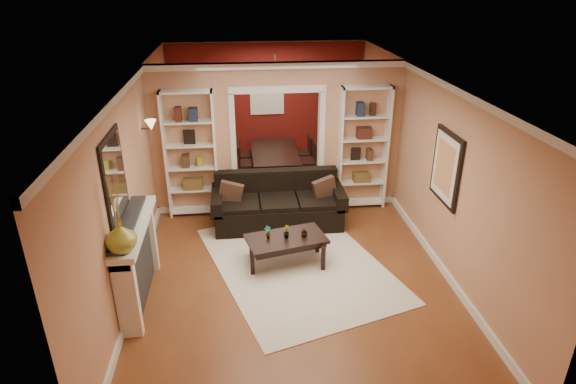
{
  "coord_description": "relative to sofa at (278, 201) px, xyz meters",
  "views": [
    {
      "loc": [
        -0.71,
        -7.09,
        4.06
      ],
      "look_at": [
        -0.03,
        -0.8,
        1.19
      ],
      "focal_mm": 30.0,
      "sensor_mm": 36.0,
      "label": 1
    }
  ],
  "objects": [
    {
      "name": "coffee_table",
      "position": [
        0.01,
        -1.27,
        -0.23
      ],
      "size": [
        1.29,
        0.89,
        0.44
      ],
      "primitive_type": "cube",
      "rotation": [
        0.0,
        0.0,
        0.23
      ],
      "color": "black",
      "rests_on": "floor"
    },
    {
      "name": "mirror",
      "position": [
        -2.17,
        -1.95,
        1.35
      ],
      "size": [
        0.03,
        0.95,
        1.1
      ],
      "primitive_type": "cube",
      "color": "silver",
      "rests_on": "wall_left"
    },
    {
      "name": "dining_chair_sw",
      "position": [
        -0.4,
        2.44,
        -0.01
      ],
      "size": [
        0.56,
        0.56,
        0.87
      ],
      "primitive_type": "cube",
      "rotation": [
        0.0,
        0.0,
        1.16
      ],
      "color": "black",
      "rests_on": "floor"
    },
    {
      "name": "chandelier",
      "position": [
        0.06,
        2.25,
        1.57
      ],
      "size": [
        0.5,
        0.5,
        0.3
      ],
      "primitive_type": "cube",
      "color": "#3E281C",
      "rests_on": "ceiling"
    },
    {
      "name": "dining_table",
      "position": [
        0.15,
        2.14,
        -0.14
      ],
      "size": [
        1.75,
        0.98,
        0.62
      ],
      "primitive_type": "imported",
      "rotation": [
        0.0,
        0.0,
        1.57
      ],
      "color": "black",
      "rests_on": "floor"
    },
    {
      "name": "plant_center",
      "position": [
        0.01,
        -1.27,
        0.09
      ],
      "size": [
        0.1,
        0.12,
        0.2
      ],
      "primitive_type": "imported",
      "rotation": [
        0.0,
        0.0,
        1.73
      ],
      "color": "#336626",
      "rests_on": "coffee_table"
    },
    {
      "name": "dining_window",
      "position": [
        0.06,
        3.48,
        1.1
      ],
      "size": [
        0.78,
        0.03,
        0.98
      ],
      "primitive_type": "cube",
      "color": "#8CA5CC",
      "rests_on": "wall_back"
    },
    {
      "name": "bookshelf_right",
      "position": [
        1.61,
        0.58,
        0.7
      ],
      "size": [
        0.9,
        0.3,
        2.3
      ],
      "primitive_type": "cube",
      "color": "white",
      "rests_on": "floor"
    },
    {
      "name": "dining_chair_nw",
      "position": [
        -0.4,
        1.84,
        0.01
      ],
      "size": [
        0.52,
        0.52,
        0.91
      ],
      "primitive_type": "cube",
      "rotation": [
        0.0,
        0.0,
        1.74
      ],
      "color": "black",
      "rests_on": "floor"
    },
    {
      "name": "pillow_right",
      "position": [
        0.81,
        -0.02,
        0.19
      ],
      "size": [
        0.41,
        0.22,
        0.4
      ],
      "primitive_type": "cube",
      "rotation": [
        0.0,
        0.0,
        0.28
      ],
      "color": "#533623",
      "rests_on": "sofa"
    },
    {
      "name": "wall_right",
      "position": [
        2.31,
        -0.45,
        0.9
      ],
      "size": [
        0.0,
        8.0,
        8.0
      ],
      "primitive_type": "plane",
      "rotation": [
        1.57,
        0.0,
        -1.57
      ],
      "color": "tan",
      "rests_on": "ground"
    },
    {
      "name": "bookshelf_left",
      "position": [
        -1.49,
        0.58,
        0.7
      ],
      "size": [
        0.9,
        0.3,
        2.3
      ],
      "primitive_type": "cube",
      "color": "white",
      "rests_on": "floor"
    },
    {
      "name": "wall_left",
      "position": [
        -2.19,
        -0.45,
        0.9
      ],
      "size": [
        0.0,
        8.0,
        8.0
      ],
      "primitive_type": "plane",
      "rotation": [
        1.57,
        0.0,
        1.57
      ],
      "color": "tan",
      "rests_on": "ground"
    },
    {
      "name": "plant_right",
      "position": [
        0.28,
        -1.27,
        0.09
      ],
      "size": [
        0.12,
        0.12,
        0.18
      ],
      "primitive_type": "imported",
      "rotation": [
        0.0,
        0.0,
        4.54
      ],
      "color": "#336626",
      "rests_on": "coffee_table"
    },
    {
      "name": "wall_sconce",
      "position": [
        -2.09,
        0.1,
        1.38
      ],
      "size": [
        0.18,
        0.18,
        0.22
      ],
      "primitive_type": "cube",
      "color": "#FFE0A5",
      "rests_on": "wall_left"
    },
    {
      "name": "framed_art",
      "position": [
        2.27,
        -1.45,
        1.1
      ],
      "size": [
        0.04,
        0.85,
        1.05
      ],
      "primitive_type": "cube",
      "color": "black",
      "rests_on": "wall_right"
    },
    {
      "name": "fireplace",
      "position": [
        -2.03,
        -1.95,
        0.13
      ],
      "size": [
        0.32,
        1.7,
        1.16
      ],
      "primitive_type": "cube",
      "color": "white",
      "rests_on": "floor"
    },
    {
      "name": "vase",
      "position": [
        -2.03,
        -2.61,
        0.9
      ],
      "size": [
        0.44,
        0.44,
        0.38
      ],
      "primitive_type": "imported",
      "rotation": [
        0.0,
        0.0,
        0.27
      ],
      "color": "olive",
      "rests_on": "fireplace"
    },
    {
      "name": "floor",
      "position": [
        0.06,
        -0.45,
        -0.45
      ],
      "size": [
        8.0,
        8.0,
        0.0
      ],
      "primitive_type": "plane",
      "color": "brown",
      "rests_on": "ground"
    },
    {
      "name": "dining_chair_se",
      "position": [
        0.7,
        2.44,
        -0.02
      ],
      "size": [
        0.5,
        0.5,
        0.86
      ],
      "primitive_type": "cube",
      "rotation": [
        0.0,
        0.0,
        -1.36
      ],
      "color": "black",
      "rests_on": "floor"
    },
    {
      "name": "red_back_panel",
      "position": [
        0.06,
        3.52,
        0.87
      ],
      "size": [
        4.44,
        0.04,
        2.64
      ],
      "primitive_type": "cube",
      "color": "maroon",
      "rests_on": "floor"
    },
    {
      "name": "partition_wall",
      "position": [
        0.06,
        0.75,
        0.9
      ],
      "size": [
        4.5,
        0.15,
        2.7
      ],
      "primitive_type": "cube",
      "color": "tan",
      "rests_on": "floor"
    },
    {
      "name": "dining_chair_ne",
      "position": [
        0.7,
        1.84,
        0.01
      ],
      "size": [
        0.47,
        0.47,
        0.92
      ],
      "primitive_type": "cube",
      "rotation": [
        0.0,
        0.0,
        -1.61
      ],
      "color": "black",
      "rests_on": "floor"
    },
    {
      "name": "plant_left",
      "position": [
        -0.27,
        -1.27,
        0.1
      ],
      "size": [
        0.13,
        0.12,
        0.21
      ],
      "primitive_type": "imported",
      "rotation": [
        0.0,
        0.0,
        0.56
      ],
      "color": "#336626",
      "rests_on": "coffee_table"
    },
    {
      "name": "wall_back",
      "position": [
        0.06,
        3.55,
        0.9
      ],
      "size": [
        8.0,
        0.0,
        8.0
      ],
      "primitive_type": "plane",
      "rotation": [
        1.57,
        0.0,
        0.0
      ],
      "color": "tan",
      "rests_on": "ground"
    },
    {
      "name": "wall_front",
      "position": [
        0.06,
        -4.45,
        0.9
      ],
      "size": [
        8.0,
        0.0,
        8.0
      ],
      "primitive_type": "plane",
      "rotation": [
        -1.57,
        0.0,
        0.0
      ],
      "color": "tan",
      "rests_on": "ground"
    },
    {
      "name": "ceiling",
      "position": [
        0.06,
        -0.45,
        2.25
      ],
      "size": [
        8.0,
        8.0,
        0.0
      ],
      "primitive_type": "plane",
      "rotation": [
        3.14,
        0.0,
        0.0
      ],
      "color": "white",
      "rests_on": "ground"
    },
    {
      "name": "sofa",
      "position": [
        0.0,
        0.0,
        0.0
      ],
      "size": [
        2.29,
        0.99,
        0.9
      ],
      "primitive_type": "cube",
      "color": "black",
      "rests_on": "floor"
    },
    {
      "name": "pillow_left",
      "position": [
        -0.81,
        -0.02,
        0.19
      ],
      "size": [
        0.41,
        0.19,
        0.39
      ],
      "primitive_type": "cube",
      "rotation": [
        0.0,
        0.0,
        -0.2
      ],
      "color": "#533623",
      "rests_on": "sofa"
    },
    {
      "name": "area_rug",
      "position": [
        0.17,
        -1.32,
        -0.44
      ],
      "size": [
        3.19,
        3.81,
        0.01
      ],
      "primitive_type": "cube",
      "rotation": [
        0.0,
        0.0,
        0.3
      ],
      "color": "silver",
      "rests_on": "floor"
    }
  ]
}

